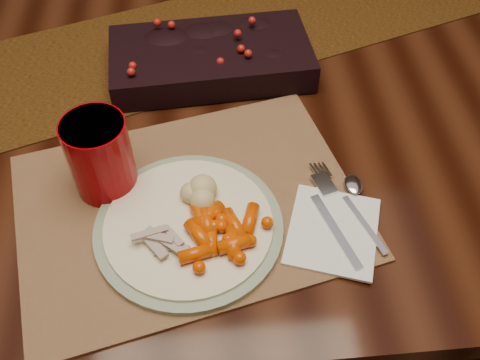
{
  "coord_description": "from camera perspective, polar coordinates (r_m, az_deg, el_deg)",
  "views": [
    {
      "loc": [
        -0.02,
        -0.73,
        1.38
      ],
      "look_at": [
        0.02,
        -0.25,
        0.8
      ],
      "focal_mm": 40.0,
      "sensor_mm": 36.0,
      "label": 1
    }
  ],
  "objects": [
    {
      "name": "mashed_potatoes",
      "position": [
        0.75,
        -5.14,
        -1.63
      ],
      "size": [
        0.09,
        0.09,
        0.04
      ],
      "primitive_type": null,
      "rotation": [
        0.0,
        0.0,
        -0.29
      ],
      "color": "#CAB78B",
      "rests_on": "dinner_plate"
    },
    {
      "name": "centerpiece",
      "position": [
        0.99,
        -3.15,
        13.22
      ],
      "size": [
        0.37,
        0.21,
        0.07
      ],
      "primitive_type": null,
      "rotation": [
        0.0,
        0.0,
        0.07
      ],
      "color": "black",
      "rests_on": "table_runner"
    },
    {
      "name": "spoon",
      "position": [
        0.79,
        12.78,
        -3.28
      ],
      "size": [
        0.07,
        0.14,
        0.0
      ],
      "primitive_type": null,
      "rotation": [
        0.0,
        0.0,
        0.33
      ],
      "color": "silver",
      "rests_on": "napkin"
    },
    {
      "name": "baby_carrots",
      "position": [
        0.72,
        -1.07,
        -6.18
      ],
      "size": [
        0.13,
        0.12,
        0.02
      ],
      "primitive_type": null,
      "rotation": [
        0.0,
        0.0,
        -0.18
      ],
      "color": "#D34100",
      "rests_on": "dinner_plate"
    },
    {
      "name": "placemat_main",
      "position": [
        0.79,
        -5.54,
        -2.72
      ],
      "size": [
        0.56,
        0.46,
        0.0
      ],
      "primitive_type": "cube",
      "rotation": [
        0.0,
        0.0,
        0.23
      ],
      "color": "brown",
      "rests_on": "dining_table"
    },
    {
      "name": "napkin",
      "position": [
        0.77,
        9.87,
        -5.36
      ],
      "size": [
        0.16,
        0.17,
        0.0
      ],
      "primitive_type": "cube",
      "rotation": [
        0.0,
        0.0,
        -0.33
      ],
      "color": "white",
      "rests_on": "placemat_main"
    },
    {
      "name": "fork",
      "position": [
        0.77,
        9.84,
        -4.03
      ],
      "size": [
        0.07,
        0.17,
        0.0
      ],
      "primitive_type": null,
      "rotation": [
        0.0,
        0.0,
        0.29
      ],
      "color": "silver",
      "rests_on": "napkin"
    },
    {
      "name": "turkey_shreds",
      "position": [
        0.73,
        -8.16,
        -6.65
      ],
      "size": [
        0.08,
        0.08,
        0.02
      ],
      "primitive_type": null,
      "rotation": [
        0.0,
        0.0,
        -0.21
      ],
      "color": "tan",
      "rests_on": "dinner_plate"
    },
    {
      "name": "dinner_plate",
      "position": [
        0.76,
        -5.49,
        -4.93
      ],
      "size": [
        0.29,
        0.29,
        0.01
      ],
      "primitive_type": "cylinder",
      "rotation": [
        0.0,
        0.0,
        -0.07
      ],
      "color": "#F4E9C1",
      "rests_on": "placemat_main"
    },
    {
      "name": "dining_table",
      "position": [
        1.24,
        -2.07,
        -3.77
      ],
      "size": [
        1.8,
        1.0,
        0.75
      ],
      "primitive_type": "cube",
      "color": "black",
      "rests_on": "floor"
    },
    {
      "name": "red_cup",
      "position": [
        0.79,
        -14.66,
        2.44
      ],
      "size": [
        0.11,
        0.11,
        0.13
      ],
      "primitive_type": "cylinder",
      "rotation": [
        0.0,
        0.0,
        -0.3
      ],
      "color": "#8E0005",
      "rests_on": "placemat_main"
    },
    {
      "name": "floor",
      "position": [
        1.56,
        -1.68,
        -11.92
      ],
      "size": [
        5.0,
        5.0,
        0.0
      ],
      "primitive_type": "plane",
      "color": "black",
      "rests_on": "ground"
    },
    {
      "name": "table_runner",
      "position": [
        1.08,
        -5.88,
        14.32
      ],
      "size": [
        1.52,
        0.78,
        0.0
      ],
      "primitive_type": "cube",
      "rotation": [
        0.0,
        0.0,
        0.34
      ],
      "color": "#382108",
      "rests_on": "dining_table"
    }
  ]
}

